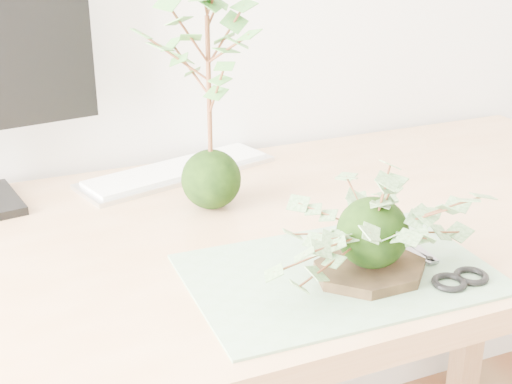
% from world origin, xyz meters
% --- Properties ---
extents(desk, '(1.60, 0.70, 0.74)m').
position_xyz_m(desk, '(0.03, 1.23, 0.65)').
color(desk, tan).
rests_on(desk, ground_plane).
extents(cutting_mat, '(0.42, 0.29, 0.00)m').
position_xyz_m(cutting_mat, '(0.08, 1.04, 0.74)').
color(cutting_mat, gray).
rests_on(cutting_mat, desk).
extents(stone_dish, '(0.17, 0.17, 0.01)m').
position_xyz_m(stone_dish, '(0.12, 1.02, 0.75)').
color(stone_dish, black).
rests_on(stone_dish, cutting_mat).
extents(ivy_kokedama, '(0.33, 0.33, 0.19)m').
position_xyz_m(ivy_kokedama, '(0.12, 1.02, 0.85)').
color(ivy_kokedama, black).
rests_on(ivy_kokedama, stone_dish).
extents(maple_kokedama, '(0.25, 0.25, 0.42)m').
position_xyz_m(maple_kokedama, '(0.00, 1.33, 1.03)').
color(maple_kokedama, black).
rests_on(maple_kokedama, desk).
extents(keyboard, '(0.40, 0.21, 0.01)m').
position_xyz_m(keyboard, '(-0.00, 1.50, 0.75)').
color(keyboard, silver).
rests_on(keyboard, desk).
extents(scissors, '(0.09, 0.19, 0.01)m').
position_xyz_m(scissors, '(0.21, 0.98, 0.75)').
color(scissors, gray).
rests_on(scissors, cutting_mat).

